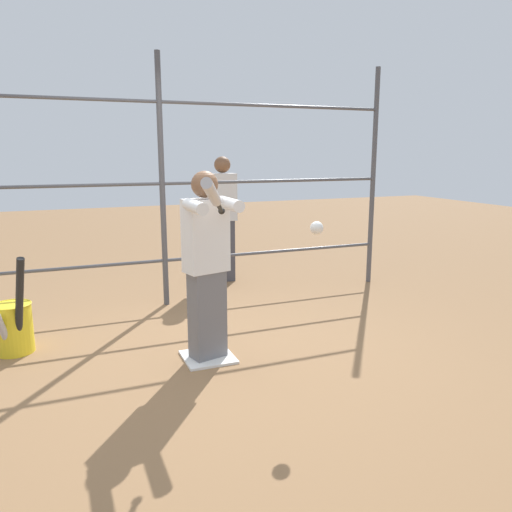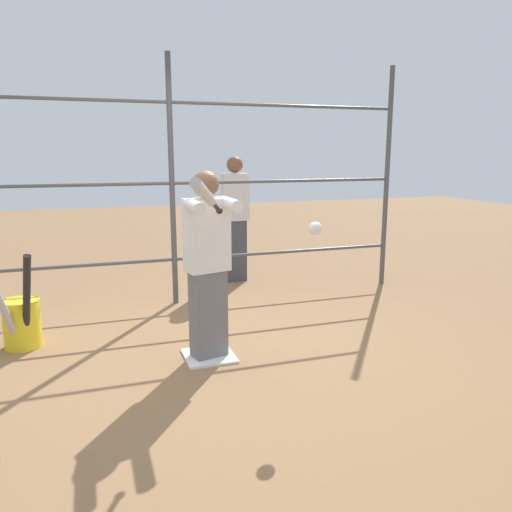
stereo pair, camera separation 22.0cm
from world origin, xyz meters
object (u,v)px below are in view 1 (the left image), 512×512
Objects in this scene: softball_in_flight at (317,228)px; bystander_behind_fence at (223,217)px; bat_bucket at (13,326)px; baseball_bat_swinging at (213,196)px; batter at (207,261)px.

bystander_behind_fence reaches higher than softball_in_flight.
softball_in_flight is 2.64m from bat_bucket.
bystander_behind_fence is (-1.11, -3.18, -0.57)m from baseball_bat_swinging.
softball_in_flight is 0.06× the size of bystander_behind_fence.
bystander_behind_fence is at bearing -109.21° from baseball_bat_swinging.
baseball_bat_swinging is 7.80× the size of softball_in_flight.
batter is 1.74m from bat_bucket.
batter reaches higher than softball_in_flight.
baseball_bat_swinging is 0.93m from softball_in_flight.
baseball_bat_swinging is (0.19, 0.82, 0.58)m from batter.
batter is at bearing 153.74° from bat_bucket.
baseball_bat_swinging is 2.32m from bat_bucket.
baseball_bat_swinging is at bearing 76.90° from batter.
bat_bucket is (2.13, -1.29, -0.88)m from softball_in_flight.
softball_in_flight is (-0.85, -0.26, -0.28)m from baseball_bat_swinging.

